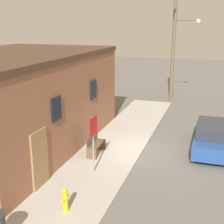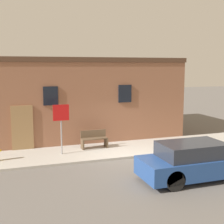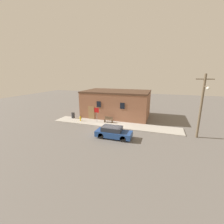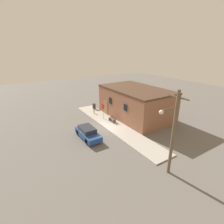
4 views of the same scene
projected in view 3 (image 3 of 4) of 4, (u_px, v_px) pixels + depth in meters
name	position (u px, v px, depth m)	size (l,w,h in m)	color
ground_plane	(111.00, 128.00, 20.60)	(80.00, 80.00, 0.00)	#66605B
sidewalk	(114.00, 124.00, 21.86)	(18.72, 2.77, 0.11)	#B2ADA3
brick_building	(116.00, 104.00, 25.91)	(10.97, 6.64, 4.46)	#8E5B42
fire_hydrant	(80.00, 118.00, 23.26)	(0.38, 0.18, 0.79)	gold
stop_sign	(97.00, 112.00, 22.25)	(0.71, 0.06, 2.24)	gray
bench	(109.00, 120.00, 22.56)	(1.26, 0.44, 0.85)	brown
trash_bin	(73.00, 115.00, 24.80)	(0.57, 0.57, 0.91)	#333338
utility_pole	(202.00, 105.00, 16.48)	(1.80, 1.94, 7.25)	brown
parked_car	(113.00, 132.00, 17.26)	(4.15, 1.65, 1.35)	black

